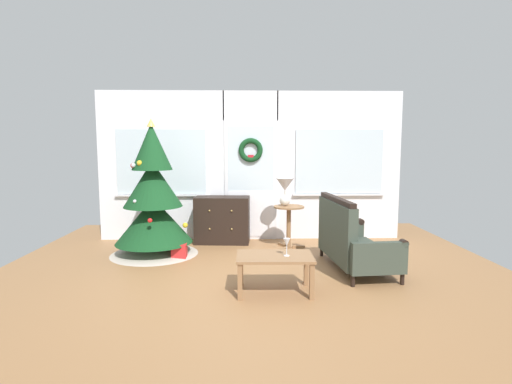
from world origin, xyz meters
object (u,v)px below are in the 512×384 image
christmas_tree (153,203)px  settee_sofa (350,241)px  side_table (289,218)px  wine_glass (287,243)px  table_lamp (285,188)px  gift_box (179,251)px  dresser_cabinet (222,220)px  coffee_table (275,261)px

christmas_tree → settee_sofa: (2.75, -0.82, -0.40)m
side_table → wine_glass: side_table is taller
table_lamp → gift_box: bearing=-160.5°
settee_sofa → wine_glass: bearing=-137.6°
wine_glass → christmas_tree: bearing=137.6°
dresser_cabinet → gift_box: dresser_cabinet is taller
dresser_cabinet → side_table: dresser_cabinet is taller
dresser_cabinet → coffee_table: size_ratio=1.09×
wine_glass → table_lamp: bearing=84.9°
side_table → gift_box: side_table is taller
christmas_tree → side_table: bearing=8.0°
dresser_cabinet → settee_sofa: bearing=-40.4°
wine_glass → dresser_cabinet: bearing=109.6°
table_lamp → side_table: bearing=-33.7°
table_lamp → coffee_table: size_ratio=0.52×
gift_box → settee_sofa: bearing=-14.1°
settee_sofa → coffee_table: bearing=-142.2°
christmas_tree → settee_sofa: 2.89m
christmas_tree → gift_box: christmas_tree is taller
gift_box → table_lamp: bearing=19.5°
side_table → gift_box: bearing=-162.4°
side_table → table_lamp: bearing=146.3°
dresser_cabinet → wine_glass: dresser_cabinet is taller
christmas_tree → gift_box: bearing=-29.6°
settee_sofa → table_lamp: (-0.75, 1.15, 0.59)m
dresser_cabinet → settee_sofa: 2.32m
settee_sofa → wine_glass: 1.27m
table_lamp → dresser_cabinet: bearing=160.8°
gift_box → side_table: bearing=17.6°
christmas_tree → wine_glass: christmas_tree is taller
dresser_cabinet → christmas_tree: bearing=-145.2°
dresser_cabinet → wine_glass: size_ratio=4.75×
coffee_table → wine_glass: bearing=-12.8°
dresser_cabinet → table_lamp: bearing=-19.2°
dresser_cabinet → coffee_table: bearing=-73.0°
wine_glass → side_table: bearing=83.1°
christmas_tree → gift_box: 0.82m
christmas_tree → side_table: 2.10m
settee_sofa → gift_box: bearing=165.9°
wine_glass → settee_sofa: bearing=42.4°
settee_sofa → gift_box: size_ratio=7.00×
dresser_cabinet → table_lamp: table_lamp is taller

